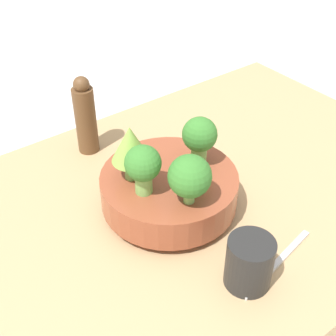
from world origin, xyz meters
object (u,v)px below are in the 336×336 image
object	(u,v)px
bowl	(168,191)
pepper_mill	(85,117)
cup	(249,263)
fork	(277,263)

from	to	relation	value
bowl	pepper_mill	bearing A→B (deg)	95.37
bowl	pepper_mill	xyz separation A→B (m)	(-0.02, 0.24, 0.04)
cup	fork	size ratio (longest dim) A/B	0.46
bowl	cup	distance (m)	0.20
bowl	fork	bearing A→B (deg)	-73.89
pepper_mill	bowl	bearing A→B (deg)	-84.63
fork	cup	bearing A→B (deg)	175.04
pepper_mill	fork	xyz separation A→B (m)	(0.08, -0.45, -0.08)
bowl	pepper_mill	world-z (taller)	pepper_mill
bowl	pepper_mill	size ratio (longest dim) A/B	1.43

